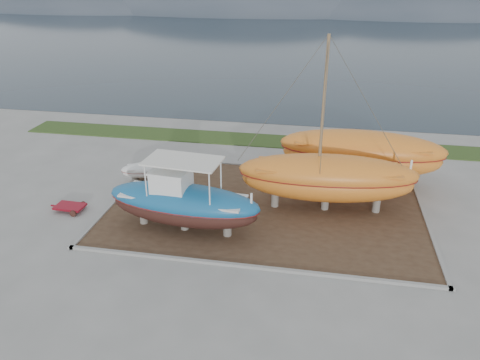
% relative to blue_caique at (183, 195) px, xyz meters
% --- Properties ---
extents(ground, '(140.00, 140.00, 0.00)m').
position_rel_blue_caique_xyz_m(ground, '(3.99, -0.75, -2.09)').
color(ground, gray).
rests_on(ground, ground).
extents(dirt_patch, '(18.00, 12.00, 0.06)m').
position_rel_blue_caique_xyz_m(dirt_patch, '(3.99, 3.25, -2.06)').
color(dirt_patch, '#422D1E').
rests_on(dirt_patch, ground).
extents(curb_frame, '(18.60, 12.60, 0.15)m').
position_rel_blue_caique_xyz_m(curb_frame, '(3.99, 3.25, -2.01)').
color(curb_frame, gray).
rests_on(curb_frame, ground).
extents(grass_strip, '(44.00, 3.00, 0.08)m').
position_rel_blue_caique_xyz_m(grass_strip, '(3.99, 14.75, -2.05)').
color(grass_strip, '#284219').
rests_on(grass_strip, ground).
extents(sea, '(260.00, 100.00, 0.04)m').
position_rel_blue_caique_xyz_m(sea, '(3.99, 69.25, -2.09)').
color(sea, '#182631').
rests_on(sea, ground).
extents(mountain_ridge, '(200.00, 36.00, 20.00)m').
position_rel_blue_caique_xyz_m(mountain_ridge, '(3.99, 124.25, -2.09)').
color(mountain_ridge, '#333D49').
rests_on(mountain_ridge, ground).
extents(blue_caique, '(8.62, 3.40, 4.05)m').
position_rel_blue_caique_xyz_m(blue_caique, '(0.00, 0.00, 0.00)').
color(blue_caique, '#175E94').
rests_on(blue_caique, dirt_patch).
extents(white_dinghy, '(4.30, 2.94, 1.21)m').
position_rel_blue_caique_xyz_m(white_dinghy, '(-3.92, 5.76, -1.42)').
color(white_dinghy, white).
rests_on(white_dinghy, dirt_patch).
extents(orange_sailboat, '(10.34, 3.65, 9.91)m').
position_rel_blue_caique_xyz_m(orange_sailboat, '(7.43, 3.71, 2.93)').
color(orange_sailboat, orange).
rests_on(orange_sailboat, dirt_patch).
extents(orange_bare_hull, '(10.57, 3.55, 3.43)m').
position_rel_blue_caique_xyz_m(orange_bare_hull, '(9.51, 7.83, -0.31)').
color(orange_bare_hull, orange).
rests_on(orange_bare_hull, dirt_patch).
extents(red_trailer, '(2.55, 1.35, 0.36)m').
position_rel_blue_caique_xyz_m(red_trailer, '(-7.21, 0.84, -1.91)').
color(red_trailer, maroon).
rests_on(red_trailer, ground).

